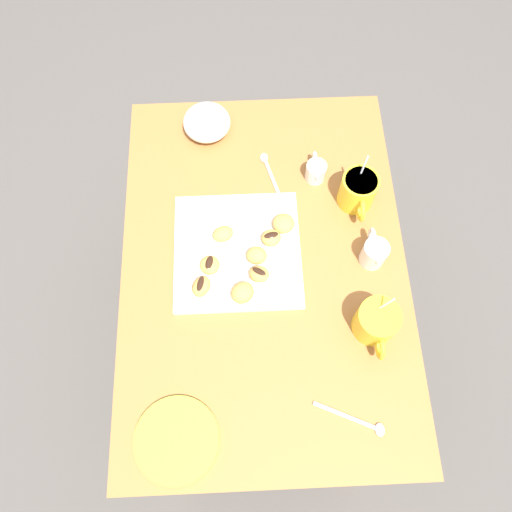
# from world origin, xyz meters

# --- Properties ---
(ground_plane) EXTENTS (8.00, 8.00, 0.00)m
(ground_plane) POSITION_xyz_m (0.00, 0.00, 0.00)
(ground_plane) COLOR #514C47
(dining_table) EXTENTS (1.00, 0.69, 0.71)m
(dining_table) POSITION_xyz_m (0.00, 0.00, 0.57)
(dining_table) COLOR #A36633
(dining_table) RESTS_ON ground_plane
(pastry_plate_square) EXTENTS (0.31, 0.31, 0.02)m
(pastry_plate_square) POSITION_xyz_m (-0.03, -0.06, 0.72)
(pastry_plate_square) COLOR white
(pastry_plate_square) RESTS_ON dining_table
(coffee_mug_yellow_left) EXTENTS (0.13, 0.09, 0.15)m
(coffee_mug_yellow_left) POSITION_xyz_m (-0.16, 0.24, 0.77)
(coffee_mug_yellow_left) COLOR yellow
(coffee_mug_yellow_left) RESTS_ON dining_table
(coffee_mug_yellow_right) EXTENTS (0.13, 0.09, 0.14)m
(coffee_mug_yellow_right) POSITION_xyz_m (0.17, 0.24, 0.76)
(coffee_mug_yellow_right) COLOR yellow
(coffee_mug_yellow_right) RESTS_ON dining_table
(cream_pitcher_white) EXTENTS (0.10, 0.06, 0.07)m
(cream_pitcher_white) POSITION_xyz_m (-0.00, 0.26, 0.75)
(cream_pitcher_white) COLOR white
(cream_pitcher_white) RESTS_ON dining_table
(ice_cream_bowl) EXTENTS (0.13, 0.13, 0.09)m
(ice_cream_bowl) POSITION_xyz_m (-0.40, -0.13, 0.76)
(ice_cream_bowl) COLOR white
(ice_cream_bowl) RESTS_ON dining_table
(chocolate_sauce_pitcher) EXTENTS (0.09, 0.05, 0.06)m
(chocolate_sauce_pitcher) POSITION_xyz_m (-0.24, 0.14, 0.75)
(chocolate_sauce_pitcher) COLOR white
(chocolate_sauce_pitcher) RESTS_ON dining_table
(saucer_lime_left) EXTENTS (0.18, 0.18, 0.01)m
(saucer_lime_left) POSITION_xyz_m (0.39, -0.20, 0.72)
(saucer_lime_left) COLOR #9EC633
(saucer_lime_left) RESTS_ON dining_table
(loose_spoon_near_saucer) EXTENTS (0.08, 0.15, 0.01)m
(loose_spoon_near_saucer) POSITION_xyz_m (0.37, 0.18, 0.72)
(loose_spoon_near_saucer) COLOR silver
(loose_spoon_near_saucer) RESTS_ON dining_table
(loose_spoon_by_plate) EXTENTS (0.16, 0.06, 0.01)m
(loose_spoon_by_plate) POSITION_xyz_m (-0.26, 0.03, 0.72)
(loose_spoon_by_plate) COLOR silver
(loose_spoon_by_plate) RESTS_ON dining_table
(beignet_0) EXTENTS (0.05, 0.05, 0.03)m
(beignet_0) POSITION_xyz_m (0.01, -0.13, 0.75)
(beignet_0) COLOR #D19347
(beignet_0) RESTS_ON pastry_plate_square
(chocolate_drizzle_0) EXTENTS (0.04, 0.03, 0.00)m
(chocolate_drizzle_0) POSITION_xyz_m (0.01, -0.13, 0.76)
(chocolate_drizzle_0) COLOR black
(chocolate_drizzle_0) RESTS_ON beignet_0
(beignet_1) EXTENTS (0.05, 0.06, 0.03)m
(beignet_1) POSITION_xyz_m (-0.09, 0.05, 0.75)
(beignet_1) COLOR #D19347
(beignet_1) RESTS_ON pastry_plate_square
(beignet_2) EXTENTS (0.07, 0.08, 0.04)m
(beignet_2) POSITION_xyz_m (0.08, -0.05, 0.75)
(beignet_2) COLOR #D19347
(beignet_2) RESTS_ON pastry_plate_square
(beignet_3) EXTENTS (0.05, 0.05, 0.03)m
(beignet_3) POSITION_xyz_m (-0.05, 0.02, 0.75)
(beignet_3) COLOR #D19347
(beignet_3) RESTS_ON pastry_plate_square
(chocolate_drizzle_3) EXTENTS (0.02, 0.04, 0.00)m
(chocolate_drizzle_3) POSITION_xyz_m (-0.05, 0.02, 0.76)
(chocolate_drizzle_3) COLOR black
(chocolate_drizzle_3) RESTS_ON beignet_3
(beignet_4) EXTENTS (0.07, 0.06, 0.04)m
(beignet_4) POSITION_xyz_m (0.06, -0.15, 0.75)
(beignet_4) COLOR #D19347
(beignet_4) RESTS_ON pastry_plate_square
(chocolate_drizzle_4) EXTENTS (0.04, 0.02, 0.00)m
(chocolate_drizzle_4) POSITION_xyz_m (0.06, -0.15, 0.77)
(chocolate_drizzle_4) COLOR black
(chocolate_drizzle_4) RESTS_ON beignet_4
(beignet_5) EXTENTS (0.05, 0.06, 0.03)m
(beignet_5) POSITION_xyz_m (0.04, -0.01, 0.75)
(beignet_5) COLOR #D19347
(beignet_5) RESTS_ON pastry_plate_square
(chocolate_drizzle_5) EXTENTS (0.03, 0.04, 0.00)m
(chocolate_drizzle_5) POSITION_xyz_m (0.04, -0.01, 0.77)
(chocolate_drizzle_5) COLOR black
(chocolate_drizzle_5) RESTS_ON beignet_5
(beignet_6) EXTENTS (0.06, 0.06, 0.03)m
(beignet_6) POSITION_xyz_m (-0.07, -0.10, 0.75)
(beignet_6) COLOR #D19347
(beignet_6) RESTS_ON pastry_plate_square
(beignet_7) EXTENTS (0.05, 0.06, 0.03)m
(beignet_7) POSITION_xyz_m (-0.01, -0.02, 0.75)
(beignet_7) COLOR #D19347
(beignet_7) RESTS_ON pastry_plate_square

